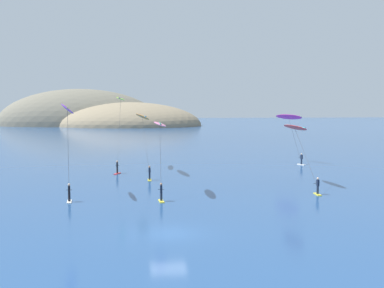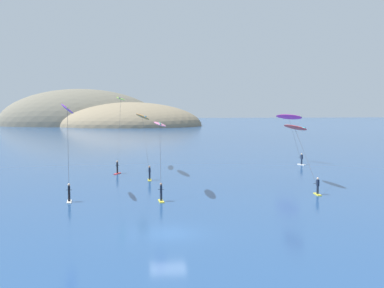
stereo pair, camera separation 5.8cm
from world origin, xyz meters
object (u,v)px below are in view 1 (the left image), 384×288
Objects in this scene: kitesurfer_lime at (120,105)px; kitesurfer_magenta at (290,120)px; kitesurfer_orange at (143,120)px; kitesurfer_red at (296,132)px; kitesurfer_pink at (160,130)px; kitesurfer_purple at (67,116)px.

kitesurfer_lime is 25.55m from kitesurfer_magenta.
kitesurfer_orange is 24.14m from kitesurfer_magenta.
kitesurfer_lime is 1.04× the size of kitesurfer_red.
kitesurfer_pink is 15.48m from kitesurfer_red.
kitesurfer_magenta is (22.18, 9.51, -0.43)m from kitesurfer_orange.
kitesurfer_lime reaches higher than kitesurfer_pink.
kitesurfer_orange is 1.29× the size of kitesurfer_magenta.
kitesurfer_lime reaches higher than kitesurfer_magenta.
kitesurfer_magenta is (5.73, 20.19, 0.58)m from kitesurfer_red.
kitesurfer_lime is 25.54m from kitesurfer_red.
kitesurfer_red is (14.94, 4.03, -0.48)m from kitesurfer_pink.
kitesurfer_purple is at bearing -140.05° from kitesurfer_magenta.
kitesurfer_orange is (-16.45, 10.68, 1.01)m from kitesurfer_red.
kitesurfer_purple is (-8.66, -0.34, 1.39)m from kitesurfer_pink.
kitesurfer_orange is (2.97, -5.65, -1.87)m from kitesurfer_lime.
kitesurfer_orange reaches higher than kitesurfer_red.
kitesurfer_lime reaches higher than kitesurfer_red.
kitesurfer_purple is at bearing -169.50° from kitesurfer_red.
kitesurfer_magenta is 0.83× the size of kitesurfer_purple.
kitesurfer_purple is at bearing -115.39° from kitesurfer_orange.
kitesurfer_red is (19.43, -16.33, -2.88)m from kitesurfer_lime.
kitesurfer_orange is 16.69m from kitesurfer_purple.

